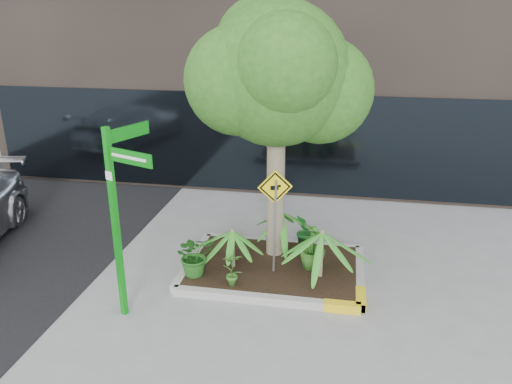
# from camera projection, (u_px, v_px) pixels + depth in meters

# --- Properties ---
(ground) EXTENTS (80.00, 80.00, 0.00)m
(ground) POSITION_uv_depth(u_px,v_px,m) (261.00, 279.00, 9.21)
(ground) COLOR gray
(ground) RESTS_ON ground
(planter) EXTENTS (3.35, 2.36, 0.15)m
(planter) POSITION_uv_depth(u_px,v_px,m) (275.00, 268.00, 9.39)
(planter) COLOR #9E9E99
(planter) RESTS_ON ground
(tree) EXTENTS (3.30, 2.93, 4.95)m
(tree) POSITION_uv_depth(u_px,v_px,m) (277.00, 74.00, 8.72)
(tree) COLOR gray
(tree) RESTS_ON ground
(palm_front) EXTENTS (1.03, 1.03, 1.15)m
(palm_front) POSITION_uv_depth(u_px,v_px,m) (322.00, 233.00, 8.71)
(palm_front) COLOR gray
(palm_front) RESTS_ON ground
(palm_left) EXTENTS (0.87, 0.87, 0.97)m
(palm_left) POSITION_uv_depth(u_px,v_px,m) (233.00, 231.00, 9.10)
(palm_left) COLOR gray
(palm_left) RESTS_ON ground
(palm_back) EXTENTS (0.93, 0.93, 1.03)m
(palm_back) POSITION_uv_depth(u_px,v_px,m) (282.00, 213.00, 9.79)
(palm_back) COLOR gray
(palm_back) RESTS_ON ground
(shrub_a) EXTENTS (0.98, 0.98, 0.78)m
(shrub_a) POSITION_uv_depth(u_px,v_px,m) (195.00, 255.00, 8.94)
(shrub_a) COLOR #1E5718
(shrub_a) RESTS_ON planter
(shrub_b) EXTENTS (0.63, 0.63, 0.87)m
(shrub_b) POSITION_uv_depth(u_px,v_px,m) (313.00, 246.00, 9.16)
(shrub_b) COLOR #306A1F
(shrub_b) RESTS_ON planter
(shrub_c) EXTENTS (0.43, 0.43, 0.64)m
(shrub_c) POSITION_uv_depth(u_px,v_px,m) (232.00, 268.00, 8.61)
(shrub_c) COLOR #316720
(shrub_c) RESTS_ON planter
(shrub_d) EXTENTS (0.46, 0.46, 0.75)m
(shrub_d) POSITION_uv_depth(u_px,v_px,m) (305.00, 232.00, 9.89)
(shrub_d) COLOR #19591F
(shrub_d) RESTS_ON planter
(street_sign_post) EXTENTS (0.86, 1.13, 3.11)m
(street_sign_post) POSITION_uv_depth(u_px,v_px,m) (119.00, 204.00, 7.52)
(street_sign_post) COLOR #0C8714
(street_sign_post) RESTS_ON ground
(cattle_sign) EXTENTS (0.59, 0.22, 1.98)m
(cattle_sign) POSITION_uv_depth(u_px,v_px,m) (275.00, 205.00, 8.63)
(cattle_sign) COLOR slate
(cattle_sign) RESTS_ON ground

